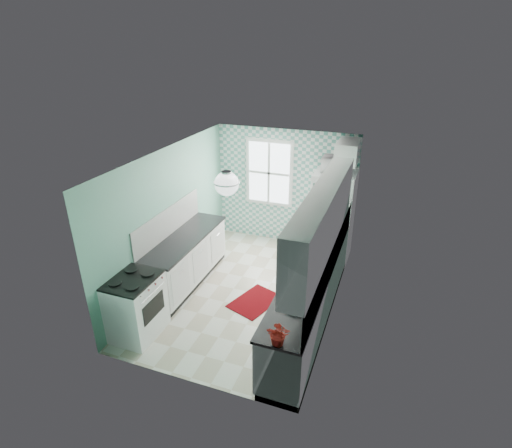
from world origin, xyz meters
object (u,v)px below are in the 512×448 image
(fridge, at_px, (332,216))
(stove, at_px, (136,306))
(sink, at_px, (322,248))
(ceiling_light, at_px, (227,184))
(potted_plant, at_px, (279,334))
(fruit_bowl, at_px, (295,305))
(microwave, at_px, (337,165))

(fridge, bearing_deg, stove, -124.80)
(stove, relative_size, sink, 1.81)
(ceiling_light, height_order, sink, ceiling_light)
(sink, bearing_deg, ceiling_light, -133.49)
(ceiling_light, height_order, fridge, ceiling_light)
(ceiling_light, height_order, stove, ceiling_light)
(potted_plant, bearing_deg, sink, 89.91)
(fridge, height_order, sink, fridge)
(ceiling_light, height_order, potted_plant, ceiling_light)
(sink, bearing_deg, stove, -138.29)
(fruit_bowl, bearing_deg, fridge, 91.62)
(fridge, distance_m, microwave, 1.07)
(fruit_bowl, distance_m, potted_plant, 0.74)
(ceiling_light, bearing_deg, fruit_bowl, -26.29)
(sink, xyz_separation_m, microwave, (-0.09, 1.44, 1.05))
(ceiling_light, distance_m, stove, 2.32)
(fridge, bearing_deg, fruit_bowl, -89.05)
(stove, distance_m, potted_plant, 2.53)
(fridge, bearing_deg, sink, -86.92)
(potted_plant, bearing_deg, fridge, 91.31)
(ceiling_light, xyz_separation_m, microwave, (1.11, 2.61, -0.34))
(microwave, bearing_deg, fruit_bowl, 91.11)
(stove, bearing_deg, sink, 42.06)
(potted_plant, bearing_deg, ceiling_light, 132.13)
(potted_plant, relative_size, microwave, 0.55)
(fridge, height_order, stove, fridge)
(ceiling_light, bearing_deg, fridge, 66.93)
(sink, distance_m, fruit_bowl, 1.76)
(ceiling_light, relative_size, potted_plant, 1.17)
(stove, relative_size, fruit_bowl, 3.46)
(stove, relative_size, potted_plant, 3.20)
(ceiling_light, relative_size, fruit_bowl, 1.26)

